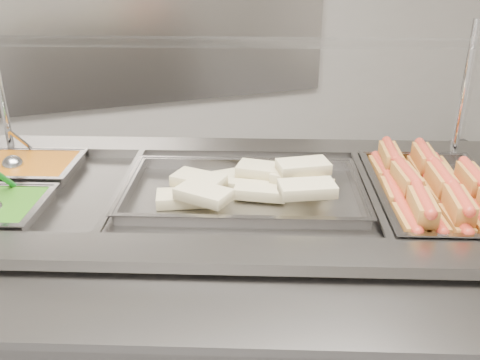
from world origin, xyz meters
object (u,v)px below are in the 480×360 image
object	(u,v)px
pan_hotdogs	(435,203)
ladle	(14,164)
steam_counter	(225,310)
pan_wraps	(243,195)
sneeze_guard	(226,48)

from	to	relation	value
pan_hotdogs	ladle	bearing A→B (deg)	152.61
steam_counter	pan_hotdogs	world-z (taller)	pan_hotdogs
pan_hotdogs	pan_wraps	bearing A→B (deg)	158.30
pan_wraps	sneeze_guard	bearing A→B (deg)	83.65
steam_counter	sneeze_guard	bearing A→B (deg)	68.31
sneeze_guard	pan_hotdogs	xyz separation A→B (m)	(0.51, -0.44, -0.41)
sneeze_guard	ladle	size ratio (longest dim) A/B	9.13
pan_wraps	ladle	world-z (taller)	ladle
pan_wraps	steam_counter	bearing A→B (deg)	158.30
steam_counter	sneeze_guard	size ratio (longest dim) A/B	1.25
steam_counter	pan_wraps	distance (m)	0.44
steam_counter	pan_wraps	size ratio (longest dim) A/B	2.63
pan_hotdogs	steam_counter	bearing A→B (deg)	158.30
steam_counter	pan_hotdogs	bearing A→B (deg)	-21.70
ladle	sneeze_guard	bearing A→B (deg)	-14.38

